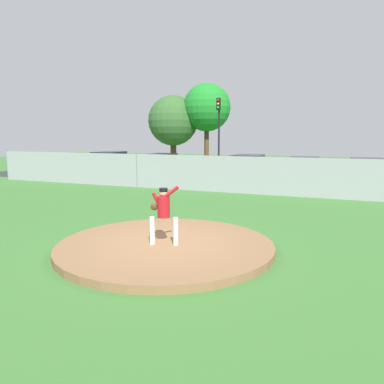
{
  "coord_description": "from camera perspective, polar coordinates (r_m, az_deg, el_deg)",
  "views": [
    {
      "loc": [
        4.17,
        -8.45,
        2.99
      ],
      "look_at": [
        -0.01,
        1.88,
        1.27
      ],
      "focal_mm": 34.5,
      "sensor_mm": 36.0,
      "label": 1
    }
  ],
  "objects": [
    {
      "name": "baseball",
      "position": [
        10.54,
        -5.88,
        -6.46
      ],
      "size": [
        0.07,
        0.07,
        0.07
      ],
      "primitive_type": "sphere",
      "color": "white",
      "rests_on": "pitchers_mound"
    },
    {
      "name": "parked_car_silver",
      "position": [
        28.45,
        -12.64,
        4.23
      ],
      "size": [
        1.95,
        4.39,
        1.77
      ],
      "color": "#B7BABF",
      "rests_on": "ground_plane"
    },
    {
      "name": "asphalt_strip",
      "position": [
        23.52,
        11.64,
        1.31
      ],
      "size": [
        44.0,
        7.0,
        0.01
      ],
      "primitive_type": "cube",
      "color": "#2B2B2D",
      "rests_on": "ground_plane"
    },
    {
      "name": "traffic_cone_orange",
      "position": [
        25.52,
        13.42,
        2.41
      ],
      "size": [
        0.4,
        0.4,
        0.55
      ],
      "color": "orange",
      "rests_on": "asphalt_strip"
    },
    {
      "name": "pitchers_mound",
      "position": [
        9.86,
        -4.09,
        -8.31
      ],
      "size": [
        5.68,
        5.68,
        0.19
      ],
      "primitive_type": "cylinder",
      "color": "brown",
      "rests_on": "ground_plane"
    },
    {
      "name": "ground_plane",
      "position": [
        15.33,
        5.83,
        -2.5
      ],
      "size": [
        80.0,
        80.0,
        0.0
      ],
      "primitive_type": "plane",
      "color": "#386B2D"
    },
    {
      "name": "tree_broad_right",
      "position": [
        35.1,
        2.3,
        12.88
      ],
      "size": [
        4.42,
        4.42,
        7.74
      ],
      "color": "#4C331E",
      "rests_on": "ground_plane"
    },
    {
      "name": "parked_car_slate",
      "position": [
        23.43,
        25.52,
        2.57
      ],
      "size": [
        2.16,
        4.51,
        1.67
      ],
      "color": "slate",
      "rests_on": "ground_plane"
    },
    {
      "name": "traffic_light_near",
      "position": [
        28.81,
        4.15,
        10.53
      ],
      "size": [
        0.28,
        0.46,
        5.77
      ],
      "color": "black",
      "rests_on": "ground_plane"
    },
    {
      "name": "tree_broad_left",
      "position": [
        35.84,
        -2.92,
        10.93
      ],
      "size": [
        4.75,
        4.75,
        6.73
      ],
      "color": "#4C331E",
      "rests_on": "ground_plane"
    },
    {
      "name": "parked_car_charcoal",
      "position": [
        23.3,
        16.9,
        3.0
      ],
      "size": [
        2.04,
        4.46,
        1.68
      ],
      "color": "#232328",
      "rests_on": "ground_plane"
    },
    {
      "name": "pitcher_youth",
      "position": [
        9.44,
        -4.46,
        -2.81
      ],
      "size": [
        0.82,
        0.32,
        1.56
      ],
      "color": "silver",
      "rests_on": "pitchers_mound"
    },
    {
      "name": "parked_car_teal",
      "position": [
        23.88,
        8.64,
        3.5
      ],
      "size": [
        2.03,
        4.39,
        1.76
      ],
      "color": "#146066",
      "rests_on": "ground_plane"
    },
    {
      "name": "parked_car_white",
      "position": [
        25.6,
        -4.94,
        3.89
      ],
      "size": [
        2.06,
        4.35,
        1.73
      ],
      "color": "silver",
      "rests_on": "ground_plane"
    },
    {
      "name": "chainlink_fence",
      "position": [
        19.02,
        9.25,
        2.55
      ],
      "size": [
        33.7,
        0.07,
        2.02
      ],
      "color": "gray",
      "rests_on": "ground_plane"
    }
  ]
}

